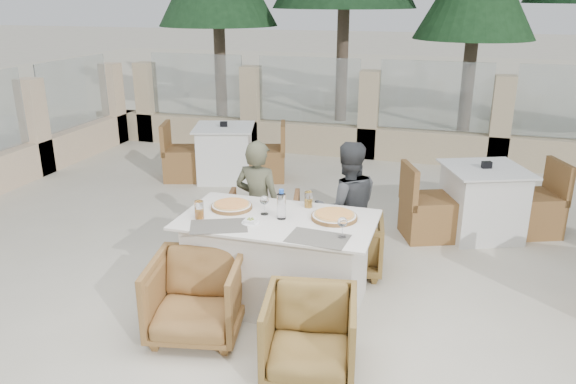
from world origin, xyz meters
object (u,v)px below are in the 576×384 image
(beer_glass_right, at_px, (308,200))
(armchair_near_left, at_px, (196,297))
(pizza_left, at_px, (232,206))
(bg_table_a, at_px, (225,153))
(wine_glass_centre, at_px, (264,204))
(armchair_far_left, at_px, (262,228))
(dining_table, at_px, (278,261))
(water_bottle, at_px, (281,204))
(bg_table_b, at_px, (482,202))
(armchair_near_right, at_px, (310,335))
(diner_left, at_px, (258,205))
(pizza_right, at_px, (334,216))
(olive_dish, at_px, (251,221))
(diner_right, at_px, (347,209))
(beer_glass_left, at_px, (199,210))
(armchair_far_right, at_px, (351,244))
(wine_glass_corner, at_px, (342,226))

(beer_glass_right, distance_m, armchair_near_left, 1.27)
(pizza_left, height_order, bg_table_a, pizza_left)
(wine_glass_centre, bearing_deg, armchair_far_left, 111.09)
(dining_table, height_order, water_bottle, water_bottle)
(water_bottle, relative_size, bg_table_b, 0.15)
(armchair_near_right, height_order, bg_table_b, bg_table_b)
(armchair_far_left, bearing_deg, dining_table, 105.08)
(beer_glass_right, distance_m, diner_left, 0.65)
(armchair_near_right, bearing_deg, pizza_left, 124.96)
(pizza_right, relative_size, wine_glass_centre, 2.05)
(wine_glass_centre, distance_m, beer_glass_right, 0.41)
(pizza_right, bearing_deg, armchair_near_left, -139.27)
(olive_dish, xyz_separation_m, bg_table_a, (-1.60, 3.22, -0.41))
(pizza_right, xyz_separation_m, diner_right, (-0.00, 0.58, -0.15))
(beer_glass_left, height_order, armchair_near_right, beer_glass_left)
(wine_glass_centre, distance_m, bg_table_a, 3.46)
(bg_table_a, bearing_deg, diner_right, -63.38)
(beer_glass_right, bearing_deg, dining_table, -118.20)
(wine_glass_centre, distance_m, armchair_near_right, 1.24)
(water_bottle, bearing_deg, beer_glass_right, 65.84)
(armchair_near_left, height_order, diner_left, diner_left)
(pizza_left, distance_m, diner_left, 0.52)
(bg_table_a, bearing_deg, pizza_left, -82.48)
(pizza_left, xyz_separation_m, beer_glass_right, (0.62, 0.22, 0.05))
(armchair_far_right, xyz_separation_m, diner_left, (-0.87, -0.17, 0.35))
(olive_dish, bearing_deg, bg_table_b, 49.30)
(water_bottle, xyz_separation_m, armchair_far_right, (0.45, 0.75, -0.62))
(water_bottle, bearing_deg, pizza_left, 168.44)
(wine_glass_corner, xyz_separation_m, bg_table_b, (1.10, 2.23, -0.48))
(dining_table, relative_size, wine_glass_centre, 8.70)
(wine_glass_corner, xyz_separation_m, armchair_far_right, (-0.10, 0.98, -0.59))
(wine_glass_centre, bearing_deg, beer_glass_left, -153.61)
(diner_left, distance_m, bg_table_a, 2.84)
(bg_table_a, height_order, bg_table_b, same)
(water_bottle, bearing_deg, beer_glass_left, -163.74)
(beer_glass_left, xyz_separation_m, diner_left, (0.23, 0.77, -0.21))
(wine_glass_corner, bearing_deg, armchair_far_right, 95.76)
(beer_glass_left, bearing_deg, pizza_right, 16.08)
(wine_glass_centre, xyz_separation_m, bg_table_a, (-1.64, 3.01, -0.48))
(bg_table_b, bearing_deg, wine_glass_centre, -155.12)
(beer_glass_left, height_order, diner_right, diner_right)
(armchair_near_left, bearing_deg, armchair_near_right, -23.10)
(dining_table, distance_m, bg_table_a, 3.54)
(armchair_near_left, relative_size, bg_table_a, 0.43)
(dining_table, relative_size, beer_glass_left, 10.73)
(armchair_near_left, bearing_deg, beer_glass_left, 98.30)
(armchair_far_left, bearing_deg, pizza_right, 130.44)
(pizza_left, relative_size, water_bottle, 1.39)
(pizza_right, height_order, diner_right, diner_right)
(wine_glass_corner, bearing_deg, bg_table_b, 63.68)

